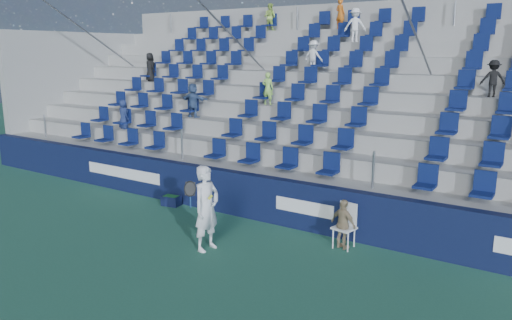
% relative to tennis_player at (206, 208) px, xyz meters
% --- Properties ---
extents(ground, '(70.00, 70.00, 0.00)m').
position_rel_tennis_player_xyz_m(ground, '(-0.22, -0.76, -0.97)').
color(ground, '#2B644C').
rests_on(ground, ground).
extents(sponsor_wall, '(24.00, 0.32, 1.20)m').
position_rel_tennis_player_xyz_m(sponsor_wall, '(-0.21, 2.38, -0.37)').
color(sponsor_wall, '#0F173A').
rests_on(sponsor_wall, ground).
extents(grandstand, '(24.00, 8.17, 6.63)m').
position_rel_tennis_player_xyz_m(grandstand, '(-0.22, 7.48, 1.16)').
color(grandstand, gray).
rests_on(grandstand, ground).
extents(tennis_player, '(0.69, 0.74, 1.95)m').
position_rel_tennis_player_xyz_m(tennis_player, '(0.00, 0.00, 0.00)').
color(tennis_player, silver).
rests_on(tennis_player, ground).
extents(line_judge_chair, '(0.53, 0.54, 1.03)m').
position_rel_tennis_player_xyz_m(line_judge_chair, '(2.55, 1.89, -0.39)').
color(line_judge_chair, white).
rests_on(line_judge_chair, ground).
extents(line_judge, '(0.73, 0.46, 1.15)m').
position_rel_tennis_player_xyz_m(line_judge, '(2.55, 1.74, -0.40)').
color(line_judge, tan).
rests_on(line_judge, ground).
extents(ball_bin, '(0.57, 0.42, 0.29)m').
position_rel_tennis_player_xyz_m(ball_bin, '(-2.94, 1.99, -0.82)').
color(ball_bin, '#0F1538').
rests_on(ball_bin, ground).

